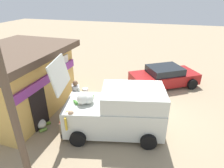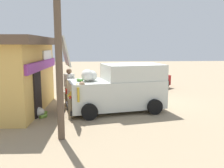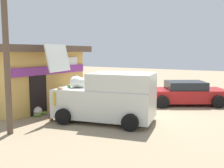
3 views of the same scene
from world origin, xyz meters
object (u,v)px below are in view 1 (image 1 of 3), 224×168
(delivery_van, at_px, (118,111))
(paint_bucket, at_px, (85,91))
(storefront_bar, at_px, (18,81))
(customer_bending, at_px, (67,121))
(unloaded_banana_pile, at_px, (40,124))
(vendor_standing, at_px, (76,95))
(parked_sedan, at_px, (164,77))

(delivery_van, height_order, paint_bucket, delivery_van)
(delivery_van, relative_size, paint_bucket, 12.08)
(storefront_bar, xyz_separation_m, customer_bending, (-1.33, -3.10, -0.73))
(unloaded_banana_pile, xyz_separation_m, paint_bucket, (3.27, -0.70, 0.01))
(storefront_bar, height_order, vendor_standing, storefront_bar)
(delivery_van, relative_size, unloaded_banana_pile, 5.80)
(storefront_bar, xyz_separation_m, parked_sedan, (4.68, -6.55, -0.99))
(customer_bending, relative_size, paint_bucket, 3.88)
(vendor_standing, bearing_deg, parked_sedan, -42.02)
(delivery_van, distance_m, customer_bending, 2.02)
(vendor_standing, relative_size, unloaded_banana_pile, 2.27)
(parked_sedan, xyz_separation_m, paint_bucket, (-2.40, 4.24, -0.40))
(parked_sedan, distance_m, vendor_standing, 5.76)
(parked_sedan, distance_m, unloaded_banana_pile, 7.53)
(customer_bending, bearing_deg, storefront_bar, 66.82)
(storefront_bar, relative_size, paint_bucket, 14.86)
(storefront_bar, distance_m, unloaded_banana_pile, 2.35)
(customer_bending, xyz_separation_m, paint_bucket, (3.61, 0.79, -0.66))
(unloaded_banana_pile, bearing_deg, storefront_bar, 58.41)
(storefront_bar, xyz_separation_m, unloaded_banana_pile, (-0.99, -1.61, -1.40))
(storefront_bar, distance_m, customer_bending, 3.45)
(storefront_bar, relative_size, delivery_van, 1.23)
(storefront_bar, relative_size, unloaded_banana_pile, 7.13)
(vendor_standing, bearing_deg, unloaded_banana_pile, 142.04)
(parked_sedan, relative_size, paint_bucket, 11.98)
(delivery_van, bearing_deg, customer_bending, 121.06)
(paint_bucket, bearing_deg, parked_sedan, -60.49)
(customer_bending, height_order, unloaded_banana_pile, customer_bending)
(unloaded_banana_pile, height_order, paint_bucket, unloaded_banana_pile)
(storefront_bar, bearing_deg, delivery_van, -93.39)
(parked_sedan, bearing_deg, delivery_van, 160.92)
(storefront_bar, bearing_deg, vendor_standing, -81.40)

